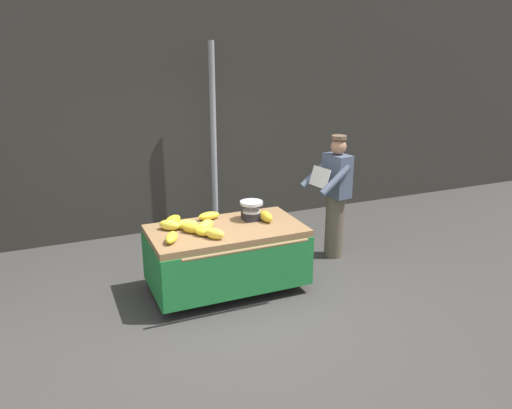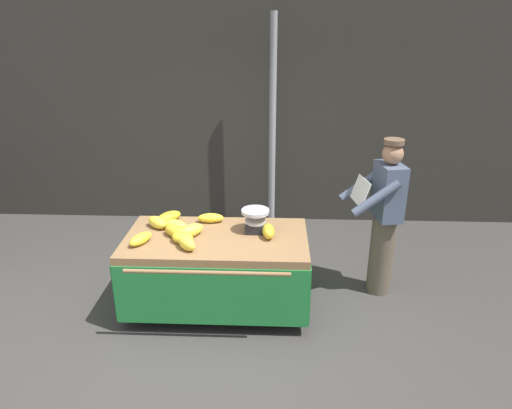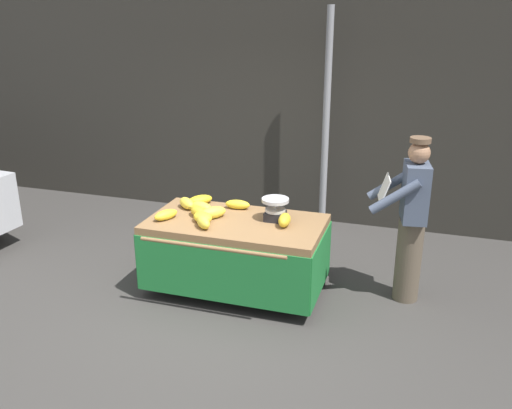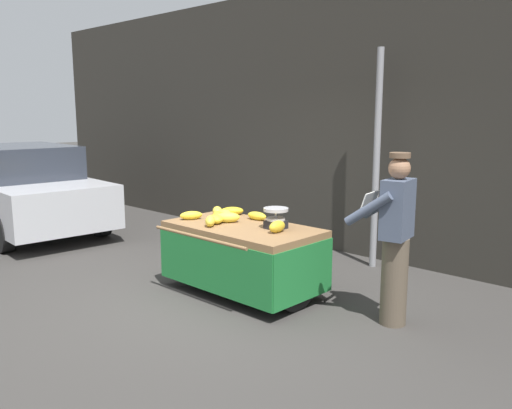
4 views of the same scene
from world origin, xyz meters
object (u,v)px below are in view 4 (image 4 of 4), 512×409
banana_bunch_6 (210,221)px  banana_bunch_3 (191,215)px  banana_bunch_7 (277,227)px  parked_car (25,189)px  banana_bunch_2 (232,211)px  banana_cart (243,244)px  banana_bunch_8 (225,214)px  banana_bunch_0 (218,216)px  weighing_scale (276,218)px  street_pole (377,160)px  banana_bunch_5 (228,217)px  banana_bunch_4 (217,211)px  banana_bunch_9 (216,219)px  vendor_person (395,238)px  banana_bunch_1 (257,216)px

banana_bunch_6 → banana_bunch_3: bearing=167.4°
banana_bunch_7 → parked_car: (-5.60, -0.32, -0.12)m
banana_bunch_2 → banana_cart: bearing=-33.3°
banana_bunch_8 → banana_bunch_0: bearing=-79.5°
weighing_scale → banana_bunch_6: weighing_scale is taller
street_pole → banana_bunch_5: bearing=-111.3°
banana_cart → banana_bunch_4: (-0.63, 0.19, 0.28)m
banana_bunch_9 → banana_bunch_2: bearing=115.8°
banana_bunch_0 → vendor_person: size_ratio=0.15×
banana_bunch_0 → banana_bunch_9: 0.16m
street_pole → banana_bunch_4: 2.23m
banana_cart → banana_bunch_8: 0.53m
banana_bunch_6 → banana_bunch_1: bearing=77.7°
weighing_scale → banana_bunch_1: (-0.48, 0.20, -0.07)m
banana_bunch_3 → banana_bunch_6: bearing=-12.6°
banana_bunch_6 → banana_bunch_5: bearing=92.3°
weighing_scale → banana_bunch_0: 0.81m
banana_bunch_2 → banana_bunch_6: banana_bunch_6 is taller
banana_bunch_7 → banana_bunch_9: (-0.82, -0.15, -0.01)m
parked_car → banana_bunch_8: bearing=5.5°
banana_bunch_0 → banana_bunch_3: 0.34m
banana_bunch_1 → banana_bunch_2: (-0.45, 0.01, 0.00)m
banana_bunch_4 → vendor_person: (2.35, 0.20, 0.01)m
banana_bunch_5 → banana_bunch_8: bearing=144.1°
banana_bunch_7 → parked_car: 5.61m
banana_cart → banana_bunch_7: banana_bunch_7 is taller
banana_bunch_0 → banana_bunch_5: bearing=6.5°
banana_bunch_2 → parked_car: bearing=-171.6°
banana_bunch_6 → parked_car: size_ratio=0.06×
banana_bunch_8 → banana_bunch_1: bearing=32.0°
weighing_scale → banana_bunch_6: (-0.62, -0.43, -0.06)m
banana_cart → banana_bunch_7: size_ratio=7.50×
banana_bunch_9 → vendor_person: (2.02, 0.52, 0.01)m
street_pole → banana_bunch_5: (-0.78, -1.99, -0.59)m
banana_bunch_2 → banana_bunch_5: size_ratio=1.01×
street_pole → parked_car: (-5.61, -2.31, -0.71)m
banana_bunch_3 → banana_bunch_9: size_ratio=1.23×
banana_cart → banana_bunch_7: 0.59m
banana_bunch_4 → parked_car: 4.48m
banana_bunch_3 → banana_bunch_9: 0.40m
banana_bunch_1 → banana_bunch_7: 0.70m
banana_bunch_2 → banana_bunch_7: (1.06, -0.35, 0.01)m
banana_bunch_1 → banana_cart: bearing=-73.9°
banana_bunch_3 → banana_bunch_6: (0.46, -0.10, 0.01)m
banana_bunch_0 → banana_bunch_2: banana_bunch_0 is taller
banana_bunch_7 → vendor_person: vendor_person is taller
banana_cart → banana_bunch_0: 0.49m
banana_bunch_4 → banana_bunch_7: bearing=-8.6°
banana_bunch_2 → banana_bunch_6: (0.31, -0.65, 0.01)m
banana_bunch_4 → banana_bunch_5: (0.38, -0.18, 0.00)m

